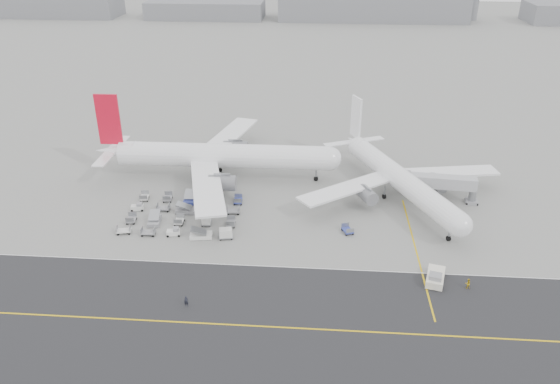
# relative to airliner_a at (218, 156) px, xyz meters

# --- Properties ---
(ground) EXTENTS (700.00, 700.00, 0.00)m
(ground) POSITION_rel_airliner_a_xyz_m (11.76, -33.24, -5.69)
(ground) COLOR gray
(ground) RESTS_ON ground
(taxiway) EXTENTS (220.00, 59.00, 0.03)m
(taxiway) POSITION_rel_airliner_a_xyz_m (16.78, -51.22, -5.68)
(taxiway) COLOR #2A2B2D
(taxiway) RESTS_ON ground
(horizon_buildings) EXTENTS (520.00, 28.00, 28.00)m
(horizon_buildings) POSITION_rel_airliner_a_xyz_m (41.76, 226.76, -5.69)
(horizon_buildings) COLOR slate
(horizon_buildings) RESTS_ON ground
(airliner_a) EXTENTS (57.30, 56.68, 19.77)m
(airliner_a) POSITION_rel_airliner_a_xyz_m (0.00, 0.00, 0.00)
(airliner_a) COLOR white
(airliner_a) RESTS_ON ground
(airliner_b) EXTENTS (44.47, 45.54, 16.66)m
(airliner_b) POSITION_rel_airliner_a_xyz_m (40.43, -6.76, -0.88)
(airliner_b) COLOR white
(airliner_b) RESTS_ON ground
(pushback_tug) EXTENTS (4.15, 7.70, 2.17)m
(pushback_tug) POSITION_rel_airliner_a_xyz_m (43.50, -37.76, -4.80)
(pushback_tug) COLOR silver
(pushback_tug) RESTS_ON ground
(jet_bridge) EXTENTS (15.94, 4.32, 5.96)m
(jet_bridge) POSITION_rel_airliner_a_xyz_m (49.65, -7.70, -1.54)
(jet_bridge) COLOR gray
(jet_bridge) RESTS_ON ground
(gse_cluster) EXTENTS (30.58, 25.40, 2.10)m
(gse_cluster) POSITION_rel_airliner_a_xyz_m (-3.88, -19.38, -5.69)
(gse_cluster) COLOR gray
(gse_cluster) RESTS_ON ground
(stray_dolly) EXTENTS (2.46, 3.01, 1.60)m
(stray_dolly) POSITION_rel_airliner_a_xyz_m (29.35, -22.84, -5.69)
(stray_dolly) COLOR silver
(stray_dolly) RESTS_ON ground
(ground_crew_a) EXTENTS (0.73, 0.52, 1.87)m
(ground_crew_a) POSITION_rel_airliner_a_xyz_m (3.31, -47.38, -4.76)
(ground_crew_a) COLOR black
(ground_crew_a) RESTS_ON ground
(ground_crew_b) EXTENTS (0.98, 0.81, 1.84)m
(ground_crew_b) POSITION_rel_airliner_a_xyz_m (48.49, -39.19, -4.78)
(ground_crew_b) COLOR #BA9815
(ground_crew_b) RESTS_ON ground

